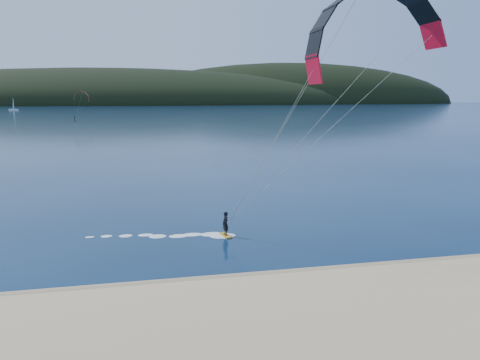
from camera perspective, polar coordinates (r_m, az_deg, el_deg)
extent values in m
plane|color=#071B34|center=(22.86, 2.78, -17.06)|extent=(1800.00, 1800.00, 0.00)
cube|color=#8B7051|center=(26.80, 0.29, -12.65)|extent=(220.00, 2.50, 0.10)
ellipsoid|color=black|center=(741.05, -15.58, 9.10)|extent=(840.00, 280.00, 110.00)
ellipsoid|color=black|center=(823.57, 6.96, 9.48)|extent=(600.00, 240.00, 140.00)
cube|color=#C38616|center=(35.25, -1.83, -6.95)|extent=(0.84, 1.56, 0.08)
imported|color=black|center=(34.98, -1.84, -5.47)|extent=(0.60, 0.76, 1.83)
cylinder|color=gray|center=(31.53, 6.93, 4.06)|extent=(0.02, 0.02, 15.42)
cube|color=#C38616|center=(232.86, -19.99, 7.10)|extent=(1.22, 1.37, 0.08)
imported|color=black|center=(232.82, -20.00, 7.32)|extent=(1.03, 1.06, 1.72)
cylinder|color=gray|center=(229.48, -19.60, 8.48)|extent=(0.02, 0.02, 10.93)
cube|color=white|center=(431.26, -26.49, 7.89)|extent=(7.54, 3.27, 1.28)
cylinder|color=white|center=(431.17, -26.54, 8.55)|extent=(0.18, 0.18, 10.04)
cube|color=white|center=(432.40, -26.50, 8.56)|extent=(0.35, 2.36, 7.30)
cube|color=white|center=(429.77, -26.57, 8.30)|extent=(0.28, 1.82, 4.56)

